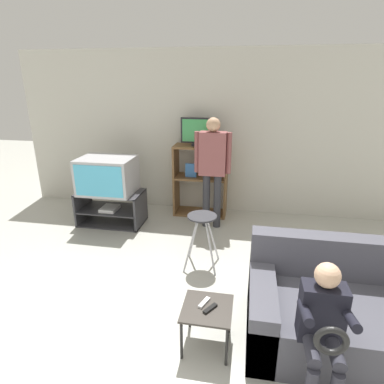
{
  "coord_description": "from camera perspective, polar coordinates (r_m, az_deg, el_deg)",
  "views": [
    {
      "loc": [
        0.67,
        -1.39,
        2.15
      ],
      "look_at": [
        0.04,
        2.08,
        0.9
      ],
      "focal_mm": 30.0,
      "sensor_mm": 36.0,
      "label": 1
    }
  ],
  "objects": [
    {
      "name": "television_main",
      "position": [
        4.97,
        -14.79,
        2.9
      ],
      "size": [
        0.8,
        0.63,
        0.54
      ],
      "color": "#B2B2B7",
      "rests_on": "tv_stand"
    },
    {
      "name": "snack_table",
      "position": [
        2.82,
        2.71,
        -20.62
      ],
      "size": [
        0.41,
        0.41,
        0.38
      ],
      "color": "#38332D",
      "rests_on": "ground_plane"
    },
    {
      "name": "remote_control_white",
      "position": [
        2.82,
        2.18,
        -19.04
      ],
      "size": [
        0.09,
        0.15,
        0.02
      ],
      "primitive_type": "cube",
      "rotation": [
        0.0,
        0.0,
        -0.39
      ],
      "color": "silver",
      "rests_on": "snack_table"
    },
    {
      "name": "wall_back",
      "position": [
        5.3,
        2.98,
        10.29
      ],
      "size": [
        6.4,
        0.06,
        2.6
      ],
      "color": "beige",
      "rests_on": "ground_plane"
    },
    {
      "name": "remote_control_black",
      "position": [
        2.76,
        3.25,
        -19.97
      ],
      "size": [
        0.11,
        0.14,
        0.02
      ],
      "primitive_type": "cube",
      "rotation": [
        0.0,
        0.0,
        -0.59
      ],
      "color": "black",
      "rests_on": "snack_table"
    },
    {
      "name": "couch",
      "position": [
        3.17,
        25.02,
        -18.86
      ],
      "size": [
        1.56,
        0.98,
        0.82
      ],
      "color": "#4C4C56",
      "rests_on": "ground_plane"
    },
    {
      "name": "media_shelf",
      "position": [
        5.22,
        1.51,
        2.14
      ],
      "size": [
        0.85,
        0.39,
        1.15
      ],
      "color": "brown",
      "rests_on": "ground_plane"
    },
    {
      "name": "tv_stand",
      "position": [
        5.14,
        -14.13,
        -2.73
      ],
      "size": [
        0.98,
        0.55,
        0.51
      ],
      "color": "#38383D",
      "rests_on": "ground_plane"
    },
    {
      "name": "television_flat",
      "position": [
        5.05,
        1.2,
        10.52
      ],
      "size": [
        0.56,
        0.2,
        0.43
      ],
      "color": "black",
      "rests_on": "media_shelf"
    },
    {
      "name": "person_seated_child",
      "position": [
        2.48,
        22.28,
        -20.92
      ],
      "size": [
        0.33,
        0.43,
        1.01
      ],
      "color": "#2D2D38",
      "rests_on": "ground_plane"
    },
    {
      "name": "folding_stool",
      "position": [
        3.75,
        1.8,
        -6.0
      ],
      "size": [
        0.4,
        0.38,
        0.67
      ],
      "color": "#B7B7BC",
      "rests_on": "ground_plane"
    },
    {
      "name": "person_standing_adult",
      "position": [
        4.65,
        3.67,
        5.19
      ],
      "size": [
        0.53,
        0.2,
        1.65
      ],
      "color": "#2D2D33",
      "rests_on": "ground_plane"
    }
  ]
}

